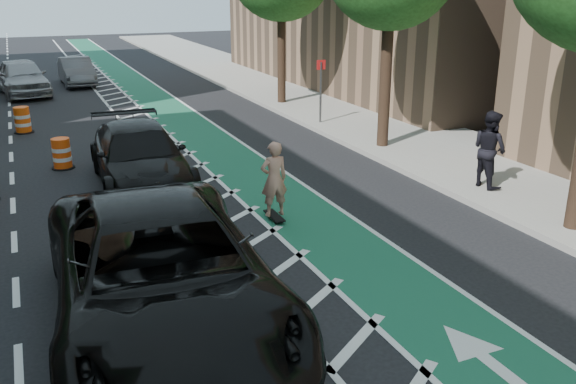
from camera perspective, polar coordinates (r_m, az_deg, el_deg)
ground at (r=10.12m, az=-5.21°, el=-11.75°), size 120.00×120.00×0.00m
bike_lane at (r=19.82m, az=-6.34°, el=3.81°), size 2.00×90.00×0.01m
buffer_strip at (r=19.45m, az=-10.55°, el=3.30°), size 1.40×90.00×0.01m
sidewalk_right at (r=22.54m, az=9.66°, el=5.69°), size 5.00×90.00×0.15m
curb_right at (r=21.32m, az=4.11°, el=5.17°), size 0.12×90.00×0.16m
sign_post at (r=23.05m, az=3.08°, el=9.46°), size 0.35×0.08×2.47m
skateboard at (r=13.99m, az=-1.30°, el=-2.24°), size 0.25×0.84×0.11m
skateboarder at (r=13.70m, az=-1.33°, el=1.22°), size 0.64×0.43×1.73m
suv_near at (r=9.56m, az=-11.74°, el=-7.44°), size 3.59×7.13×1.93m
suv_far at (r=16.59m, az=-13.70°, el=3.23°), size 2.41×5.60×1.61m
car_silver at (r=32.46m, az=-23.62°, el=9.83°), size 2.64×5.27×1.72m
car_grey at (r=34.74m, az=-19.17°, el=10.62°), size 1.66×4.38×1.43m
pedestrian at (r=16.40m, az=18.33°, el=3.84°), size 0.79×1.00×1.98m
barrel_b at (r=18.97m, az=-20.40°, el=3.33°), size 0.66×0.66×0.90m
barrel_c at (r=24.14m, az=-23.58°, el=6.14°), size 0.69×0.69×0.94m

